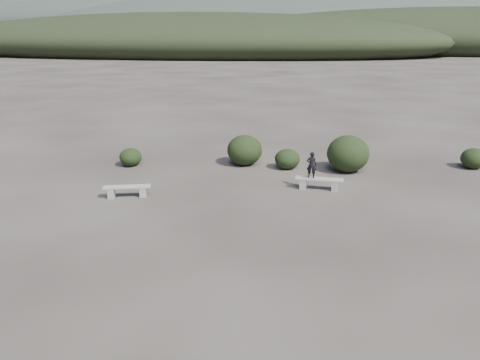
# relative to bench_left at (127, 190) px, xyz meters

# --- Properties ---
(ground) EXTENTS (1200.00, 1200.00, 0.00)m
(ground) POSITION_rel_bench_left_xyz_m (4.37, -4.34, -0.25)
(ground) COLOR #2D2723
(ground) RESTS_ON ground
(bench_left) EXTENTS (1.67, 0.76, 0.41)m
(bench_left) POSITION_rel_bench_left_xyz_m (0.00, 0.00, 0.00)
(bench_left) COLOR gray
(bench_left) RESTS_ON ground
(bench_right) EXTENTS (1.76, 0.48, 0.43)m
(bench_right) POSITION_rel_bench_left_xyz_m (6.67, 1.79, 0.02)
(bench_right) COLOR gray
(bench_right) RESTS_ON ground
(seated_person) EXTENTS (0.37, 0.25, 0.98)m
(seated_person) POSITION_rel_bench_left_xyz_m (6.37, 1.81, 0.68)
(seated_person) COLOR black
(seated_person) RESTS_ON bench_right
(shrub_a) EXTENTS (0.94, 0.94, 0.77)m
(shrub_a) POSITION_rel_bench_left_xyz_m (-1.29, 3.77, 0.14)
(shrub_a) COLOR black
(shrub_a) RESTS_ON ground
(shrub_b) EXTENTS (1.51, 1.51, 1.29)m
(shrub_b) POSITION_rel_bench_left_xyz_m (3.53, 4.65, 0.40)
(shrub_b) COLOR black
(shrub_b) RESTS_ON ground
(shrub_c) EXTENTS (1.06, 1.06, 0.84)m
(shrub_c) POSITION_rel_bench_left_xyz_m (5.39, 4.30, 0.17)
(shrub_c) COLOR black
(shrub_c) RESTS_ON ground
(shrub_d) EXTENTS (1.72, 1.72, 1.50)m
(shrub_d) POSITION_rel_bench_left_xyz_m (7.86, 4.28, 0.50)
(shrub_d) COLOR black
(shrub_d) RESTS_ON ground
(shrub_e) EXTENTS (1.04, 1.04, 0.87)m
(shrub_e) POSITION_rel_bench_left_xyz_m (13.15, 5.48, 0.19)
(shrub_e) COLOR black
(shrub_e) RESTS_ON ground
(mountain_ridges) EXTENTS (500.00, 400.00, 56.00)m
(mountain_ridges) POSITION_rel_bench_left_xyz_m (-3.11, 334.73, 10.59)
(mountain_ridges) COLOR black
(mountain_ridges) RESTS_ON ground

